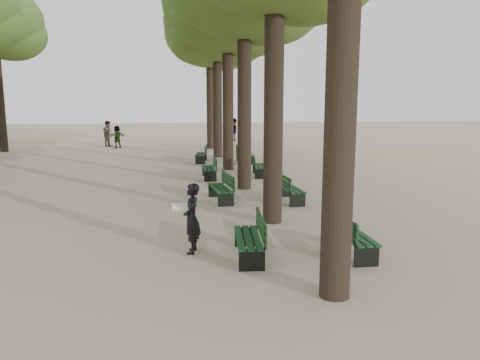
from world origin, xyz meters
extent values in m
plane|color=tan|center=(0.00, 0.00, 0.00)|extent=(120.00, 120.00, 0.00)
cylinder|color=#33261C|center=(1.50, -2.00, 3.75)|extent=(0.52, 0.52, 7.50)
cylinder|color=#33261C|center=(1.50, 3.00, 3.75)|extent=(0.52, 0.52, 7.50)
cylinder|color=#33261C|center=(1.50, 8.00, 3.75)|extent=(0.52, 0.52, 7.50)
cylinder|color=#33261C|center=(1.50, 13.00, 3.75)|extent=(0.52, 0.52, 7.50)
ellipsoid|color=#38571E|center=(1.50, 13.00, 7.70)|extent=(6.00, 6.00, 4.50)
cylinder|color=#33261C|center=(1.50, 18.00, 3.75)|extent=(0.52, 0.52, 7.50)
ellipsoid|color=#38571E|center=(1.50, 18.00, 7.70)|extent=(6.00, 6.00, 4.50)
cylinder|color=#33261C|center=(1.50, 23.00, 3.75)|extent=(0.52, 0.52, 7.50)
ellipsoid|color=#38571E|center=(1.50, 23.00, 7.70)|extent=(6.00, 6.00, 4.50)
cube|color=black|center=(0.35, 0.16, 0.23)|extent=(0.67, 1.84, 0.45)
cube|color=black|center=(0.35, 0.16, 0.45)|extent=(0.69, 1.84, 0.04)
cube|color=black|center=(0.63, 0.14, 0.72)|extent=(0.19, 1.80, 0.40)
cube|color=black|center=(0.35, 5.86, 0.23)|extent=(0.71, 1.85, 0.45)
cube|color=black|center=(0.35, 5.86, 0.45)|extent=(0.73, 1.85, 0.04)
cube|color=black|center=(0.63, 5.89, 0.72)|extent=(0.24, 1.79, 0.40)
cube|color=black|center=(0.35, 10.49, 0.23)|extent=(0.56, 1.81, 0.45)
cube|color=black|center=(0.35, 10.49, 0.45)|extent=(0.58, 1.81, 0.04)
cube|color=black|center=(0.63, 10.48, 0.72)|extent=(0.08, 1.80, 0.40)
cube|color=black|center=(0.35, 15.81, 0.23)|extent=(0.74, 1.85, 0.45)
cube|color=black|center=(0.35, 15.81, 0.45)|extent=(0.76, 1.85, 0.04)
cube|color=black|center=(0.63, 15.77, 0.72)|extent=(0.27, 1.79, 0.40)
cube|color=black|center=(2.65, 0.06, 0.23)|extent=(0.52, 1.80, 0.45)
cube|color=black|center=(2.65, 0.06, 0.45)|extent=(0.54, 1.80, 0.04)
cube|color=black|center=(2.37, 0.06, 0.72)|extent=(0.04, 1.80, 0.40)
cube|color=black|center=(2.65, 5.48, 0.23)|extent=(0.64, 1.83, 0.45)
cube|color=black|center=(2.65, 5.48, 0.45)|extent=(0.66, 1.83, 0.04)
cube|color=black|center=(2.37, 5.46, 0.72)|extent=(0.16, 1.80, 0.40)
cube|color=black|center=(2.65, 10.83, 0.23)|extent=(0.73, 1.85, 0.45)
cube|color=black|center=(2.65, 10.83, 0.45)|extent=(0.75, 1.85, 0.04)
cube|color=black|center=(2.37, 10.86, 0.72)|extent=(0.26, 1.79, 0.40)
cube|color=black|center=(2.65, 15.23, 0.23)|extent=(0.64, 1.83, 0.45)
cube|color=black|center=(2.65, 15.23, 0.45)|extent=(0.66, 1.83, 0.04)
cube|color=black|center=(2.37, 15.21, 0.72)|extent=(0.16, 1.80, 0.40)
imported|color=black|center=(-0.81, 0.69, 0.78)|extent=(0.41, 0.66, 1.55)
cube|color=white|center=(-1.06, 0.69, 1.05)|extent=(0.37, 0.29, 0.12)
imported|color=#262628|center=(3.86, 28.72, 0.93)|extent=(0.52, 1.24, 1.86)
imported|color=#262628|center=(-4.94, 24.31, 0.78)|extent=(1.27, 1.23, 1.57)
imported|color=#262628|center=(-5.72, 25.58, 0.92)|extent=(0.89, 0.90, 1.84)
camera|label=1|loc=(-1.21, -9.26, 3.33)|focal=35.00mm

